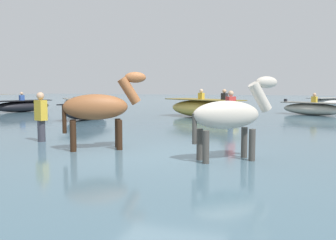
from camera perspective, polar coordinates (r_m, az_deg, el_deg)
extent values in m
plane|color=#666051|center=(8.02, -0.53, -7.59)|extent=(120.00, 120.00, 0.00)
cube|color=#476675|center=(17.65, 10.16, -0.09)|extent=(90.00, 90.00, 0.31)
ellipsoid|color=brown|center=(8.63, -11.21, 2.00)|extent=(1.53, 1.23, 0.60)
cylinder|color=black|center=(8.92, -7.82, -3.02)|extent=(0.14, 0.14, 1.01)
cylinder|color=black|center=(8.57, -7.58, -3.36)|extent=(0.14, 0.14, 1.01)
cylinder|color=black|center=(8.88, -14.53, -3.18)|extent=(0.14, 0.14, 1.01)
cylinder|color=black|center=(8.53, -14.56, -3.53)|extent=(0.14, 0.14, 1.01)
cylinder|color=brown|center=(8.69, -6.08, 4.57)|extent=(0.59, 0.49, 0.68)
ellipsoid|color=brown|center=(8.71, -5.12, 6.64)|extent=(0.55, 0.45, 0.26)
cylinder|color=black|center=(8.65, -15.86, 0.09)|extent=(0.10, 0.10, 0.64)
ellipsoid|color=beige|center=(7.29, 9.07, 0.79)|extent=(1.42, 1.17, 0.56)
cylinder|color=#45423C|center=(7.75, 11.77, -4.59)|extent=(0.13, 0.13, 0.95)
cylinder|color=#45423C|center=(7.46, 12.94, -5.00)|extent=(0.13, 0.13, 0.95)
cylinder|color=#45423C|center=(7.36, 4.97, -5.02)|extent=(0.13, 0.13, 0.95)
cylinder|color=#45423C|center=(7.05, 5.91, -5.48)|extent=(0.13, 0.13, 0.95)
cylinder|color=beige|center=(7.61, 14.14, 3.53)|extent=(0.55, 0.47, 0.64)
ellipsoid|color=beige|center=(7.67, 15.10, 5.70)|extent=(0.51, 0.43, 0.24)
cylinder|color=#45423C|center=(7.07, 4.15, -1.38)|extent=(0.09, 0.09, 0.60)
ellipsoid|color=#B2AD9E|center=(20.14, 21.61, 1.59)|extent=(3.32, 2.51, 0.61)
cube|color=slate|center=(20.13, 21.64, 2.51)|extent=(3.19, 2.41, 0.04)
cube|color=black|center=(20.84, 17.86, 2.90)|extent=(0.18, 0.20, 0.18)
cube|color=gold|center=(20.26, 21.84, 3.00)|extent=(0.31, 0.28, 0.30)
sphere|color=tan|center=(20.25, 21.87, 3.68)|extent=(0.18, 0.18, 0.18)
ellipsoid|color=#B2AD9E|center=(26.99, -14.75, 2.58)|extent=(2.70, 2.91, 0.56)
cube|color=slate|center=(26.98, -14.76, 3.22)|extent=(2.59, 2.79, 0.04)
cube|color=black|center=(25.58, -14.36, 3.29)|extent=(0.20, 0.20, 0.18)
ellipsoid|color=gold|center=(17.29, 5.55, 1.75)|extent=(4.33, 3.48, 0.83)
cube|color=olive|center=(17.27, 5.57, 3.18)|extent=(4.16, 3.34, 0.04)
cube|color=#232328|center=(16.57, 8.77, 3.65)|extent=(0.32, 0.29, 0.30)
sphere|color=tan|center=(16.56, 8.78, 4.48)|extent=(0.18, 0.18, 0.18)
cube|color=gold|center=(17.16, 5.21, 3.74)|extent=(0.32, 0.29, 0.30)
sphere|color=beige|center=(17.15, 5.21, 4.54)|extent=(0.18, 0.18, 0.18)
ellipsoid|color=silver|center=(28.02, 23.59, 2.48)|extent=(3.07, 3.68, 0.63)
cube|color=gray|center=(28.01, 23.62, 3.17)|extent=(2.95, 3.53, 0.04)
ellipsoid|color=black|center=(22.70, -21.76, 1.98)|extent=(2.21, 3.58, 0.62)
cube|color=black|center=(22.69, -21.79, 2.81)|extent=(2.12, 3.44, 0.04)
cube|color=#3356A8|center=(22.70, -21.84, 3.24)|extent=(0.26, 0.31, 0.30)
sphere|color=tan|center=(22.70, -21.86, 3.84)|extent=(0.18, 0.18, 0.18)
ellipsoid|color=black|center=(16.92, -12.47, 1.34)|extent=(1.65, 3.59, 0.69)
cube|color=black|center=(16.90, -12.49, 2.58)|extent=(1.59, 3.45, 0.04)
cube|color=black|center=(18.43, -10.36, 3.05)|extent=(0.17, 0.14, 0.18)
cylinder|color=#383842|center=(10.34, -19.10, -2.49)|extent=(0.20, 0.20, 0.88)
cube|color=gold|center=(10.27, -19.22, 1.44)|extent=(0.37, 0.30, 0.54)
sphere|color=tan|center=(10.26, -19.29, 3.56)|extent=(0.20, 0.20, 0.20)
cylinder|color=#383842|center=(13.31, 9.70, -0.59)|extent=(0.20, 0.20, 0.88)
cube|color=red|center=(13.26, 9.75, 2.46)|extent=(0.36, 0.37, 0.54)
sphere|color=tan|center=(13.24, 9.78, 4.10)|extent=(0.20, 0.20, 0.20)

